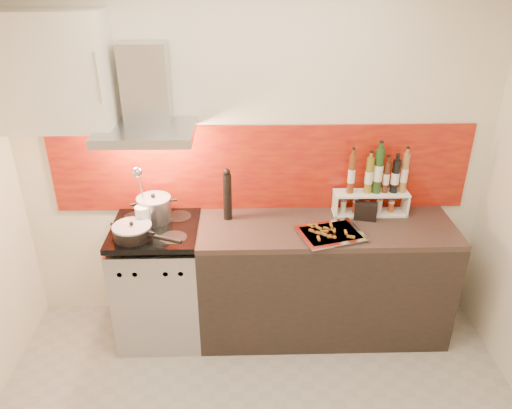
{
  "coord_description": "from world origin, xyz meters",
  "views": [
    {
      "loc": [
        -0.08,
        -1.92,
        2.61
      ],
      "look_at": [
        0.0,
        0.95,
        1.15
      ],
      "focal_mm": 35.0,
      "sensor_mm": 36.0,
      "label": 1
    }
  ],
  "objects_px": {
    "pepper_mill": "(227,195)",
    "baking_tray": "(330,234)",
    "range_stove": "(160,283)",
    "counter": "(323,279)",
    "saute_pan": "(133,232)",
    "stock_pot": "(154,209)"
  },
  "relations": [
    {
      "from": "pepper_mill",
      "to": "baking_tray",
      "type": "distance_m",
      "value": 0.76
    },
    {
      "from": "range_stove",
      "to": "baking_tray",
      "type": "height_order",
      "value": "baking_tray"
    },
    {
      "from": "counter",
      "to": "pepper_mill",
      "type": "bearing_deg",
      "value": 169.61
    },
    {
      "from": "saute_pan",
      "to": "pepper_mill",
      "type": "bearing_deg",
      "value": 23.68
    },
    {
      "from": "saute_pan",
      "to": "baking_tray",
      "type": "height_order",
      "value": "saute_pan"
    },
    {
      "from": "range_stove",
      "to": "baking_tray",
      "type": "distance_m",
      "value": 1.3
    },
    {
      "from": "stock_pot",
      "to": "baking_tray",
      "type": "bearing_deg",
      "value": -11.08
    },
    {
      "from": "range_stove",
      "to": "counter",
      "type": "height_order",
      "value": "range_stove"
    },
    {
      "from": "stock_pot",
      "to": "saute_pan",
      "type": "xyz_separation_m",
      "value": [
        -0.1,
        -0.25,
        -0.04
      ]
    },
    {
      "from": "stock_pot",
      "to": "saute_pan",
      "type": "distance_m",
      "value": 0.27
    },
    {
      "from": "range_stove",
      "to": "saute_pan",
      "type": "xyz_separation_m",
      "value": [
        -0.11,
        -0.14,
        0.52
      ]
    },
    {
      "from": "counter",
      "to": "pepper_mill",
      "type": "distance_m",
      "value": 0.95
    },
    {
      "from": "stock_pot",
      "to": "baking_tray",
      "type": "xyz_separation_m",
      "value": [
        1.21,
        -0.24,
        -0.08
      ]
    },
    {
      "from": "pepper_mill",
      "to": "counter",
      "type": "bearing_deg",
      "value": -10.39
    },
    {
      "from": "stock_pot",
      "to": "pepper_mill",
      "type": "bearing_deg",
      "value": 2.76
    },
    {
      "from": "range_stove",
      "to": "stock_pot",
      "type": "relative_size",
      "value": 3.8
    },
    {
      "from": "saute_pan",
      "to": "baking_tray",
      "type": "xyz_separation_m",
      "value": [
        1.31,
        0.01,
        -0.04
      ]
    },
    {
      "from": "counter",
      "to": "baking_tray",
      "type": "xyz_separation_m",
      "value": [
        0.0,
        -0.13,
        0.47
      ]
    },
    {
      "from": "counter",
      "to": "stock_pot",
      "type": "relative_size",
      "value": 7.52
    },
    {
      "from": "saute_pan",
      "to": "stock_pot",
      "type": "bearing_deg",
      "value": 67.01
    },
    {
      "from": "counter",
      "to": "baking_tray",
      "type": "height_order",
      "value": "baking_tray"
    },
    {
      "from": "stock_pot",
      "to": "range_stove",
      "type": "bearing_deg",
      "value": -86.1
    }
  ]
}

